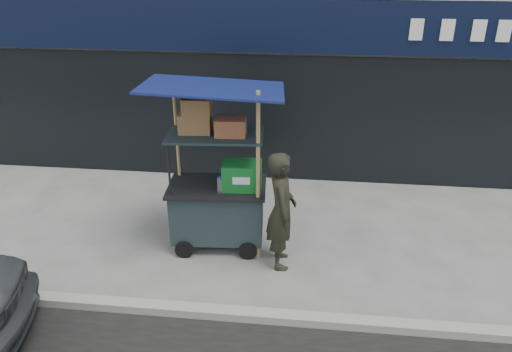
# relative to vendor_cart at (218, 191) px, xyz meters

# --- Properties ---
(ground) EXTENTS (80.00, 80.00, 0.00)m
(ground) POSITION_rel_vendor_cart_xyz_m (0.78, -1.45, -0.90)
(ground) COLOR #61615C
(ground) RESTS_ON ground
(curb) EXTENTS (80.00, 0.18, 0.12)m
(curb) POSITION_rel_vendor_cart_xyz_m (0.78, -1.65, -0.84)
(curb) COLOR gray
(curb) RESTS_ON ground
(vendor_cart) EXTENTS (1.99, 1.47, 2.56)m
(vendor_cart) POSITION_rel_vendor_cart_xyz_m (0.00, 0.00, 0.00)
(vendor_cart) COLOR black
(vendor_cart) RESTS_ON ground
(vendor_man) EXTENTS (0.49, 0.68, 1.73)m
(vendor_man) POSITION_rel_vendor_cart_xyz_m (0.95, -0.41, -0.04)
(vendor_man) COLOR black
(vendor_man) RESTS_ON ground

